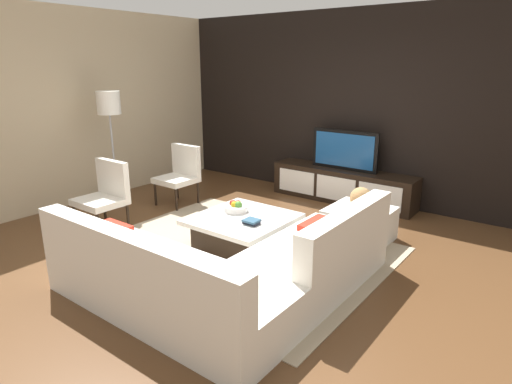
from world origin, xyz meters
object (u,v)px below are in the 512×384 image
floor_lamp (109,110)px  book_stack (251,222)px  accent_chair_near (106,191)px  media_console (342,185)px  ottoman (359,225)px  fruit_bowl (236,207)px  sectional_couch (229,272)px  accent_chair_far (181,171)px  television (345,150)px  coffee_table (243,232)px  decorative_ball (361,198)px

floor_lamp → book_stack: floor_lamp is taller
accent_chair_near → media_console: bearing=59.1°
media_console → book_stack: size_ratio=12.40×
ottoman → fruit_bowl: size_ratio=2.50×
sectional_couch → accent_chair_far: size_ratio=2.76×
television → ottoman: television is taller
sectional_couch → book_stack: 0.92m
coffee_table → floor_lamp: 2.75m
television → accent_chair_far: 2.46m
coffee_table → accent_chair_near: bearing=-163.0°
ottoman → decorative_ball: (0.00, 0.00, 0.33)m
coffee_table → fruit_bowl: bearing=150.5°
book_stack → floor_lamp: bearing=175.2°
ottoman → fruit_bowl: 1.47m
decorative_ball → media_console: bearing=123.6°
decorative_ball → floor_lamp: bearing=-165.3°
sectional_couch → floor_lamp: 3.45m
coffee_table → book_stack: book_stack is taller
media_console → television: size_ratio=2.13×
television → coffee_table: 2.37m
book_stack → coffee_table: bearing=151.4°
media_console → coffee_table: bearing=-92.5°
accent_chair_near → book_stack: size_ratio=4.88×
media_console → floor_lamp: size_ratio=1.33×
ottoman → fruit_bowl: fruit_bowl is taller
floor_lamp → coffee_table: bearing=-2.5°
sectional_couch → coffee_table: bearing=122.9°
book_stack → decorative_ball: bearing=56.7°
sectional_couch → book_stack: size_ratio=13.48×
sectional_couch → coffee_table: size_ratio=2.28×
television → floor_lamp: 3.44m
fruit_bowl → decorative_ball: 1.46m
decorative_ball → book_stack: 1.35m
television → coffee_table: television is taller
media_console → coffee_table: media_console is taller
sectional_couch → accent_chair_near: size_ratio=2.76×
television → accent_chair_near: television is taller
coffee_table → ottoman: (0.96, 1.01, -0.00)m
media_console → book_stack: (0.12, -2.42, 0.16)m
media_console → accent_chair_near: (-1.87, -2.84, 0.24)m
accent_chair_far → coffee_table: bearing=-13.5°
accent_chair_far → decorative_ball: (2.75, 0.25, 0.04)m
media_console → book_stack: media_console is taller
floor_lamp → ottoman: size_ratio=2.38×
media_console → accent_chair_far: (-1.89, -1.54, 0.24)m
sectional_couch → coffee_table: (-0.61, 0.95, -0.07)m
accent_chair_near → decorative_ball: accent_chair_near is taller
coffee_table → book_stack: (0.22, -0.12, 0.21)m
sectional_couch → accent_chair_far: accent_chair_far is taller
media_console → sectional_couch: (0.51, -3.24, 0.02)m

